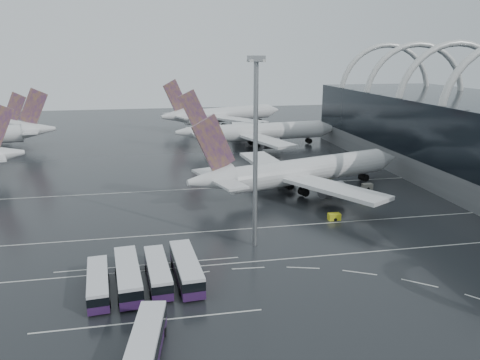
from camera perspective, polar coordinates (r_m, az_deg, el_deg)
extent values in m
plane|color=black|center=(77.97, 7.09, -8.76)|extent=(420.00, 420.00, 0.00)
torus|color=silver|center=(140.78, 24.41, 8.42)|extent=(33.80, 1.80, 33.80)
torus|color=silver|center=(156.62, 20.44, 9.39)|extent=(33.80, 1.80, 33.80)
torus|color=silver|center=(173.11, 17.19, 10.14)|extent=(33.80, 1.80, 33.80)
cube|color=beige|center=(76.24, 7.55, -9.35)|extent=(120.00, 0.25, 0.01)
cube|color=beige|center=(88.57, 4.71, -5.67)|extent=(120.00, 0.25, 0.01)
cube|color=beige|center=(114.38, 0.97, -0.74)|extent=(120.00, 0.25, 0.01)
cube|color=beige|center=(60.50, -10.96, -16.54)|extent=(28.00, 0.25, 0.01)
cube|color=beige|center=(74.60, -11.03, -10.09)|extent=(28.00, 0.25, 0.01)
cylinder|color=silver|center=(110.45, 8.58, 1.25)|extent=(41.60, 18.45, 5.81)
cone|color=silver|center=(126.14, 17.27, 2.48)|extent=(7.51, 7.38, 5.81)
cone|color=silver|center=(97.04, -3.68, 0.03)|extent=(11.33, 8.62, 5.81)
cube|color=#401B71|center=(95.77, -3.22, 4.39)|extent=(9.37, 3.55, 12.32)
cube|color=silver|center=(97.87, -2.62, 0.18)|extent=(9.86, 18.55, 0.50)
cube|color=silver|center=(98.76, 11.10, -0.92)|extent=(18.59, 25.21, 0.80)
cube|color=silver|center=(118.33, 3.35, 2.04)|extent=(9.59, 25.65, 0.80)
cylinder|color=slate|center=(103.70, 11.09, -1.18)|extent=(6.29, 4.94, 3.41)
cylinder|color=slate|center=(117.53, 5.49, 1.00)|extent=(6.29, 4.94, 3.41)
cube|color=black|center=(109.17, 6.82, -1.04)|extent=(13.42, 9.81, 2.20)
cylinder|color=silver|center=(162.14, 3.05, 5.93)|extent=(41.66, 9.60, 5.94)
cone|color=silver|center=(171.28, 10.62, 6.20)|extent=(6.65, 6.46, 5.94)
cone|color=silver|center=(155.57, -6.00, 5.85)|extent=(10.73, 6.83, 5.94)
cube|color=#401B71|center=(154.69, -5.71, 8.64)|extent=(9.88, 1.49, 12.59)
cube|color=silver|center=(155.93, -5.26, 5.89)|extent=(6.23, 18.77, 0.51)
cube|color=silver|center=(149.01, 3.16, 4.85)|extent=(14.39, 26.58, 0.82)
cube|color=silver|center=(173.04, 0.37, 6.34)|extent=(10.19, 26.28, 0.82)
cylinder|color=slate|center=(153.68, 3.80, 4.46)|extent=(5.92, 3.97, 3.48)
cylinder|color=slate|center=(170.85, 1.70, 5.59)|extent=(5.92, 3.97, 3.48)
cube|color=black|center=(161.59, 1.65, 4.44)|extent=(12.83, 7.62, 2.25)
cylinder|color=silver|center=(206.00, -1.42, 8.04)|extent=(41.15, 22.52, 6.28)
cone|color=silver|center=(220.06, 3.96, 8.48)|extent=(8.46, 8.35, 6.28)
cone|color=silver|center=(192.87, -8.10, 7.72)|extent=(12.44, 10.07, 6.28)
cube|color=#401B71|center=(192.47, -7.89, 10.12)|extent=(9.84, 4.75, 13.32)
cube|color=silver|center=(193.83, -7.52, 7.78)|extent=(12.23, 19.83, 0.54)
cube|color=silver|center=(192.52, -0.30, 7.34)|extent=(21.88, 26.47, 0.87)
cube|color=silver|center=(215.30, -4.38, 8.15)|extent=(12.80, 28.05, 0.87)
cylinder|color=slate|center=(197.71, -0.13, 6.98)|extent=(6.93, 5.75, 3.68)
cylinder|color=slate|center=(213.96, -3.09, 7.60)|extent=(6.93, 5.75, 3.68)
cube|color=black|center=(204.30, -2.44, 6.75)|extent=(14.69, 11.53, 2.38)
cone|color=silver|center=(136.01, -26.88, 2.83)|extent=(11.32, 8.62, 5.81)
cone|color=silver|center=(173.64, -23.26, 5.70)|extent=(10.99, 7.20, 5.99)
cube|color=#401B71|center=(172.79, -23.87, 8.16)|extent=(9.96, 1.82, 12.71)
cube|color=silver|center=(173.85, -23.94, 5.63)|extent=(6.87, 19.03, 0.52)
cone|color=silver|center=(192.93, -25.27, 6.09)|extent=(9.42, 5.94, 5.24)
cube|color=#401B71|center=(192.43, -25.75, 8.03)|extent=(8.71, 1.24, 11.10)
cube|color=silver|center=(193.52, -25.78, 6.05)|extent=(5.35, 16.52, 0.45)
cube|color=#301544|center=(67.58, -16.87, -12.53)|extent=(3.86, 12.27, 1.02)
cube|color=black|center=(67.08, -16.94, -11.69)|extent=(3.89, 12.03, 1.21)
cube|color=silver|center=(66.73, -17.00, -11.07)|extent=(3.86, 12.27, 0.42)
cylinder|color=black|center=(64.33, -15.65, -14.32)|extent=(0.41, 0.96, 0.93)
cylinder|color=black|center=(64.41, -18.01, -14.47)|extent=(0.41, 0.96, 0.93)
cylinder|color=black|center=(71.17, -15.80, -11.30)|extent=(0.41, 0.96, 0.93)
cylinder|color=black|center=(71.25, -17.92, -11.45)|extent=(0.41, 0.96, 0.93)
cube|color=#301544|center=(68.12, -13.45, -11.94)|extent=(4.42, 13.92, 1.16)
cube|color=black|center=(67.56, -13.51, -10.98)|extent=(4.45, 13.65, 1.37)
cube|color=silver|center=(67.16, -13.56, -10.28)|extent=(4.42, 13.92, 0.47)
cylinder|color=black|center=(64.51, -11.83, -13.89)|extent=(0.47, 1.08, 1.05)
cylinder|color=black|center=(64.42, -14.50, -14.12)|extent=(0.47, 1.08, 1.05)
cylinder|color=black|center=(72.29, -12.48, -10.58)|extent=(0.47, 1.08, 1.05)
cylinder|color=black|center=(72.20, -14.83, -10.77)|extent=(0.47, 1.08, 1.05)
cube|color=#301544|center=(68.64, -9.95, -11.58)|extent=(3.83, 12.79, 1.07)
cube|color=black|center=(68.12, -10.00, -10.71)|extent=(3.86, 12.54, 1.26)
cube|color=silver|center=(67.76, -10.03, -10.06)|extent=(3.83, 12.79, 0.44)
cylinder|color=black|center=(65.37, -8.35, -13.34)|extent=(0.42, 0.99, 0.97)
cylinder|color=black|center=(65.17, -10.77, -13.56)|extent=(0.42, 0.99, 0.97)
cylinder|color=black|center=(72.52, -9.20, -10.35)|extent=(0.42, 0.99, 0.97)
cylinder|color=black|center=(72.34, -11.36, -10.53)|extent=(0.42, 0.99, 0.97)
cube|color=#301544|center=(68.87, -6.55, -11.27)|extent=(4.07, 13.90, 1.16)
cube|color=black|center=(68.31, -6.58, -10.32)|extent=(4.11, 13.63, 1.37)
cube|color=silver|center=(67.92, -6.60, -9.62)|extent=(4.07, 13.90, 0.47)
cylinder|color=black|center=(65.42, -4.62, -13.15)|extent=(0.45, 1.08, 1.05)
cylinder|color=black|center=(65.03, -7.24, -13.42)|extent=(0.45, 1.08, 1.05)
cylinder|color=black|center=(73.15, -5.92, -9.95)|extent=(0.45, 1.08, 1.05)
cylinder|color=black|center=(72.80, -8.24, -10.16)|extent=(0.45, 1.08, 1.05)
cube|color=#301544|center=(53.80, -11.38, -19.89)|extent=(4.88, 13.45, 1.11)
cube|color=black|center=(53.11, -11.45, -18.82)|extent=(4.90, 13.20, 1.32)
cube|color=silver|center=(52.62, -11.50, -18.02)|extent=(4.88, 13.45, 0.46)
cylinder|color=black|center=(57.27, -9.22, -17.86)|extent=(0.50, 1.05, 1.01)
cylinder|color=black|center=(57.68, -12.14, -17.76)|extent=(0.50, 1.05, 1.01)
cylinder|color=gray|center=(75.54, 1.89, 2.73)|extent=(0.76, 0.76, 30.40)
cube|color=gray|center=(73.73, 2.00, 14.59)|extent=(2.39, 2.39, 0.87)
cube|color=silver|center=(73.73, 1.99, 14.34)|extent=(2.17, 2.17, 0.43)
cube|color=gold|center=(107.42, 15.16, -2.01)|extent=(2.33, 1.38, 1.27)
cube|color=slate|center=(115.78, 15.25, -0.75)|extent=(2.43, 1.43, 1.32)
cube|color=gold|center=(93.32, 11.41, -4.40)|extent=(2.35, 1.39, 1.28)
cube|color=slate|center=(108.01, 16.98, -2.09)|extent=(2.08, 1.23, 1.13)
cube|color=gold|center=(115.62, 10.87, -0.55)|extent=(2.11, 1.25, 1.15)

